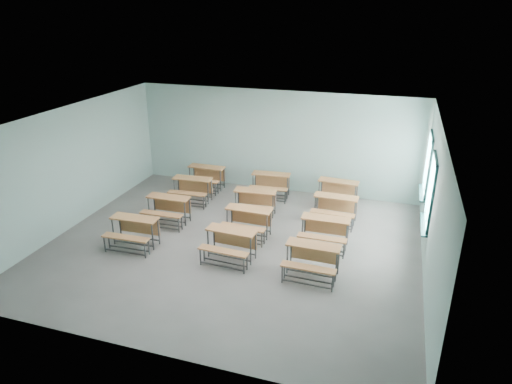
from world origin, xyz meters
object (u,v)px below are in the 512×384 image
Objects in this scene: desk_unit_r1c1 at (247,219)px; desk_unit_r2c0 at (192,187)px; desk_unit_r1c2 at (325,229)px; desk_unit_r0c2 at (312,256)px; desk_unit_r2c2 at (335,206)px; desk_unit_r3c1 at (270,182)px; desk_unit_r1c0 at (167,206)px; desk_unit_r3c0 at (205,175)px; desk_unit_r0c1 at (230,241)px; desk_unit_r0c0 at (133,228)px; desk_unit_r2c1 at (254,200)px; desk_unit_r3c2 at (337,189)px.

desk_unit_r1c1 is 2.82m from desk_unit_r2c0.
desk_unit_r0c2 is at bearing -91.47° from desk_unit_r1c2.
desk_unit_r2c2 is 0.97× the size of desk_unit_r3c1.
desk_unit_r2c2 is at bearing 89.75° from desk_unit_r0c2.
desk_unit_r1c0 is 1.00× the size of desk_unit_r3c0.
desk_unit_r1c0 is at bearing -88.87° from desk_unit_r3c0.
desk_unit_r0c0 is at bearing -174.01° from desk_unit_r0c1.
desk_unit_r0c1 is 3.42m from desk_unit_r2c2.
desk_unit_r2c1 and desk_unit_r2c2 have the same top height.
desk_unit_r2c1 is (2.13, 1.15, 0.00)m from desk_unit_r1c0.
desk_unit_r0c1 and desk_unit_r3c2 have the same top height.
desk_unit_r2c0 is at bearing -161.47° from desk_unit_r3c2.
desk_unit_r3c0 is at bearing 89.17° from desk_unit_r1c0.
desk_unit_r1c1 is 1.01× the size of desk_unit_r1c2.
desk_unit_r2c1 is 2.60m from desk_unit_r3c0.
desk_unit_r3c1 is (2.18, 0.00, 0.00)m from desk_unit_r3c0.
desk_unit_r1c1 is 0.98× the size of desk_unit_r2c0.
desk_unit_r1c2 is (0.03, 1.42, 0.00)m from desk_unit_r0c2.
desk_unit_r2c2 is 4.53m from desk_unit_r3c0.
desk_unit_r3c2 is at bearing 56.12° from desk_unit_r1c1.
desk_unit_r0c1 and desk_unit_r3c0 have the same top height.
desk_unit_r1c0 is at bearing -155.97° from desk_unit_r2c1.
desk_unit_r0c0 is 0.97× the size of desk_unit_r3c1.
desk_unit_r2c1 is at bearing 100.79° from desk_unit_r1c1.
desk_unit_r1c2 is 0.98× the size of desk_unit_r2c2.
desk_unit_r2c1 is (-2.15, 2.60, 0.00)m from desk_unit_r0c2.
desk_unit_r3c0 is 2.18m from desk_unit_r3c1.
desk_unit_r1c1 and desk_unit_r3c2 have the same top height.
desk_unit_r0c1 is 1.03× the size of desk_unit_r1c0.
desk_unit_r0c0 is 4.45m from desk_unit_r0c2.
desk_unit_r3c0 is (-4.29, 4.08, 0.00)m from desk_unit_r0c2.
desk_unit_r3c1 is at bearing 83.94° from desk_unit_r2c1.
desk_unit_r1c2 is 0.95× the size of desk_unit_r3c1.
desk_unit_r3c0 is at bearing 166.64° from desk_unit_r2c2.
desk_unit_r3c2 is (1.92, 3.96, 0.00)m from desk_unit_r0c1.
desk_unit_r2c0 and desk_unit_r3c0 have the same top height.
desk_unit_r0c2 is 1.00× the size of desk_unit_r1c1.
desk_unit_r2c0 is 0.99× the size of desk_unit_r2c1.
desk_unit_r0c0 and desk_unit_r0c1 have the same top height.
desk_unit_r2c0 is (0.18, 2.96, 0.00)m from desk_unit_r0c0.
desk_unit_r0c1 is at bearing -89.20° from desk_unit_r1c1.
desk_unit_r0c2 and desk_unit_r3c0 have the same top height.
desk_unit_r3c2 is (-0.07, 2.66, 0.00)m from desk_unit_r1c2.
desk_unit_r0c0 is at bearing -135.92° from desk_unit_r2c1.
desk_unit_r0c2 is 2.87m from desk_unit_r2c2.
desk_unit_r0c2 is 5.20m from desk_unit_r2c0.
desk_unit_r3c1 and desk_unit_r3c2 have the same top height.
desk_unit_r0c2 and desk_unit_r1c2 have the same top height.
desk_unit_r1c1 is at bearing -48.25° from desk_unit_r3c0.
desk_unit_r3c2 is (2.12, 1.48, 0.00)m from desk_unit_r2c1.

